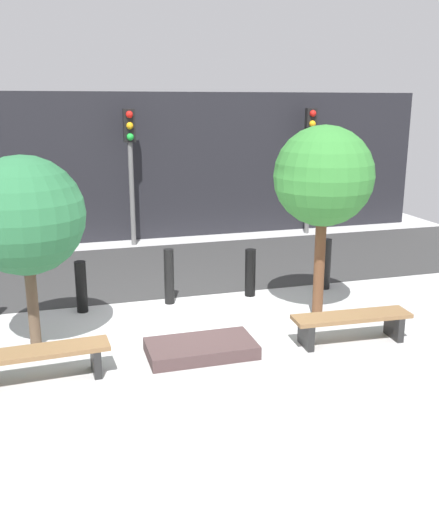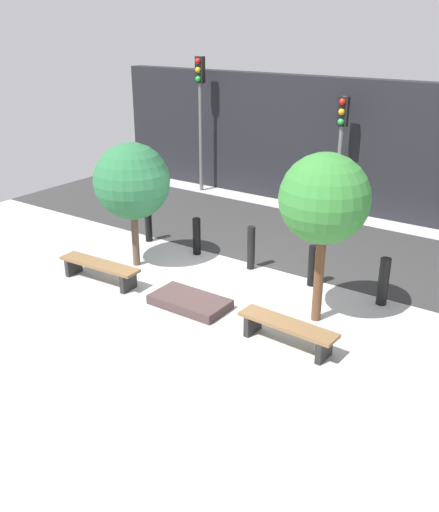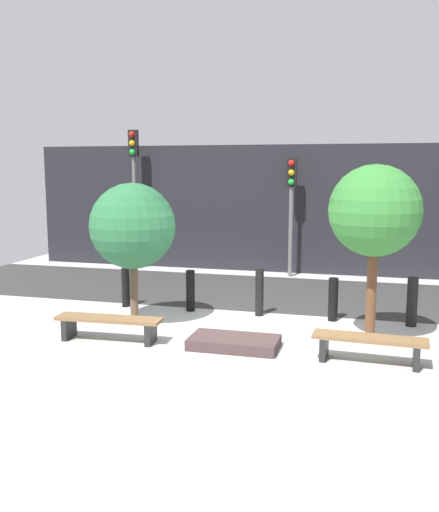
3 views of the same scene
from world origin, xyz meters
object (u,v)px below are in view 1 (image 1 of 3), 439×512
Objects in this scene: planter_bed at (201,348)px; bollard_far_right at (325,264)px; bench_right at (351,322)px; bollard_center at (169,277)px; tree_behind_right_bench at (323,177)px; bollard_left at (81,287)px; traffic_light_mid_east at (310,148)px; traffic_light_mid_west at (130,152)px; bench_left at (33,359)px; tree_behind_left_bench at (25,216)px; bollard_right at (250,273)px.

bollard_far_right is at bearing 36.43° from planter_bed.
bollard_center is at bearing 135.67° from bench_right.
bollard_center is at bearing 149.91° from tree_behind_right_bench.
bollard_center is at bearing 0.00° from bollard_left.
traffic_light_mid_east is (2.48, 6.95, 1.99)m from bench_right.
traffic_light_mid_west is at bearing 90.00° from planter_bed.
traffic_light_mid_west is (1.52, 4.51, 1.86)m from bollard_left.
tree_behind_right_bench is at bearing -120.79° from bollard_far_right.
bollard_center reaches higher than bench_left.
bench_right is at bearing -5.07° from planter_bed.
tree_behind_left_bench is at bearing -140.26° from traffic_light_mid_east.
traffic_light_mid_east is (3.22, 4.51, 1.87)m from bollard_right.
bollard_right is (3.77, 1.31, -1.51)m from tree_behind_left_bench.
bench_right is 0.54× the size of traffic_light_mid_west.
bench_left is 1.95× the size of bollard_center.
bench_right is 4.49m from bollard_left.
bench_left is 1.98m from tree_behind_left_bench.
planter_bed is 1.53× the size of bollard_center.
bollard_far_right is at bearing 21.84° from bench_left.
bench_left is 0.58× the size of traffic_light_mid_east.
bollard_left is at bearing 180.00° from bollard_far_right.
traffic_light_mid_east is (6.26, 4.51, 1.87)m from bollard_left.
planter_bed is 0.55× the size of tree_behind_left_bench.
bench_left is at bearing -135.19° from traffic_light_mid_east.
tree_behind_left_bench is 0.89× the size of tree_behind_right_bench.
bollard_far_right is (4.55, 0.00, 0.04)m from bollard_left.
traffic_light_mid_east is (2.48, 5.82, -0.02)m from tree_behind_right_bench.
bollard_left reaches higher than planter_bed.
tree_behind_right_bench is at bearing -30.09° from bollard_center.
bollard_right is at bearing -71.41° from traffic_light_mid_west.
bollard_center is at bearing 180.00° from bollard_far_right.
traffic_light_mid_west reaches higher than tree_behind_right_bench.
tree_behind_right_bench is 3.24× the size of bollard_far_right.
bench_left is 10.06m from traffic_light_mid_east.
bench_right is 1.18× the size of planter_bed.
traffic_light_mid_east is (4.74, 0.00, 0.00)m from traffic_light_mid_west.
bench_left is at bearing -155.24° from bollard_far_right.
traffic_light_mid_east is at bearing 54.45° from bollard_right.
bench_right is 2.57m from bollard_far_right.
traffic_light_mid_west is 4.74m from traffic_light_mid_east.
traffic_light_mid_east reaches higher than bollard_right.
tree_behind_left_bench is at bearing -160.89° from bollard_right.
bollard_far_right is (3.03, 0.00, -0.01)m from bollard_center.
bollard_left reaches higher than bench_left.
tree_behind_right_bench reaches higher than bollard_right.
planter_bed is at bearing 2.15° from bench_left.
bollard_right is 1.52m from bollard_far_right.
tree_behind_right_bench is at bearing 11.18° from bench_left.
bollard_far_right is at bearing 75.22° from bench_right.
bollard_left is (-1.52, 2.24, 0.35)m from planter_bed.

